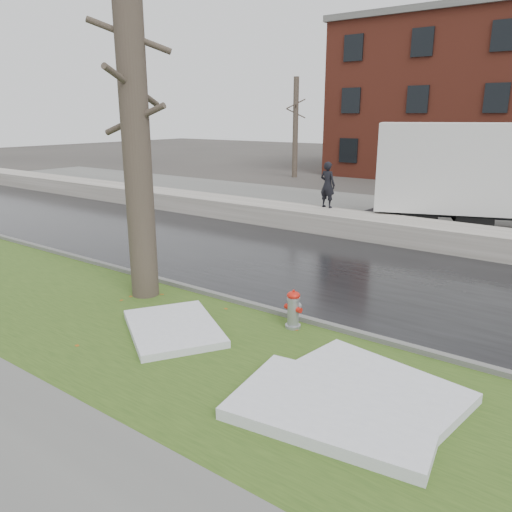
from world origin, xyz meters
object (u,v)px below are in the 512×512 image
Objects in this scene: fire_hydrant at (293,308)px; tree at (135,123)px; worker at (328,185)px; box_truck at (502,177)px.

tree is at bearing -167.53° from fire_hydrant.
worker is at bearing 91.29° from tree.
box_truck is at bearing 66.15° from tree.
tree is at bearing -134.17° from box_truck.
fire_hydrant is 0.07× the size of box_truck.
worker is at bearing 120.54° from fire_hydrant.
fire_hydrant is 9.64m from worker.
tree is 12.99m from box_truck.
box_truck is at bearing 88.75° from fire_hydrant.
box_truck reaches higher than fire_hydrant.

